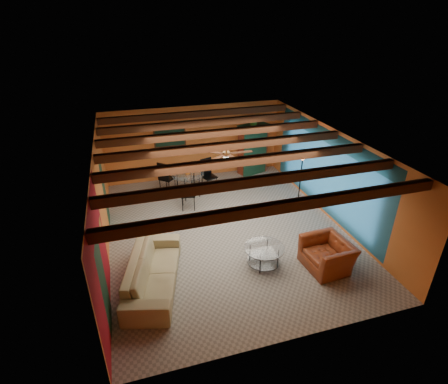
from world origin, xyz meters
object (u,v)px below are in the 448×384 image
object	(u,v)px
sofa	(153,272)
potted_plant	(254,119)
armoire	(253,150)
vase	(187,162)
floor_lamp	(300,181)
armchair	(327,254)
coffee_table	(264,256)
dining_table	(188,181)

from	to	relation	value
sofa	potted_plant	xyz separation A→B (m)	(4.45, 5.39, 1.73)
armoire	vase	distance (m)	3.09
armoire	floor_lamp	xyz separation A→B (m)	(0.45, -3.01, -0.02)
armoire	vase	xyz separation A→B (m)	(-2.80, -1.28, 0.31)
armchair	coffee_table	xyz separation A→B (m)	(-1.44, 0.53, -0.11)
sofa	dining_table	xyz separation A→B (m)	(1.65, 4.11, 0.19)
armoire	potted_plant	size ratio (longest dim) A/B	3.57
coffee_table	potted_plant	distance (m)	6.00
armchair	floor_lamp	bearing A→B (deg)	161.46
floor_lamp	sofa	bearing A→B (deg)	-154.02
floor_lamp	vase	size ratio (longest dim) A/B	9.06
dining_table	coffee_table	bearing A→B (deg)	-75.76
potted_plant	coffee_table	bearing A→B (deg)	-107.84
potted_plant	vase	xyz separation A→B (m)	(-2.80, -1.28, -0.87)
sofa	coffee_table	xyz separation A→B (m)	(2.70, -0.03, -0.12)
sofa	floor_lamp	size ratio (longest dim) A/B	1.43
sofa	coffee_table	distance (m)	2.70
potted_plant	armoire	bearing A→B (deg)	0.00
dining_table	armoire	xyz separation A→B (m)	(2.80, 1.28, 0.36)
coffee_table	armoire	size ratio (longest dim) A/B	0.54
coffee_table	dining_table	size ratio (longest dim) A/B	0.46
armchair	dining_table	world-z (taller)	dining_table
armoire	potted_plant	world-z (taller)	potted_plant
armchair	floor_lamp	xyz separation A→B (m)	(0.76, 2.95, 0.54)
vase	potted_plant	bearing A→B (deg)	24.62
floor_lamp	potted_plant	size ratio (longest dim) A/B	3.49
sofa	potted_plant	world-z (taller)	potted_plant
coffee_table	dining_table	distance (m)	4.29
vase	armchair	bearing A→B (deg)	-62.01
dining_table	floor_lamp	xyz separation A→B (m)	(3.25, -1.73, 0.34)
armoire	vase	size ratio (longest dim) A/B	9.25
dining_table	armoire	size ratio (longest dim) A/B	1.18
sofa	armchair	world-z (taller)	sofa
vase	armoire	bearing A→B (deg)	24.62
vase	floor_lamp	bearing A→B (deg)	-27.98
coffee_table	vase	bearing A→B (deg)	104.24
armoire	floor_lamp	distance (m)	3.04
potted_plant	vase	distance (m)	3.20
coffee_table	potted_plant	size ratio (longest dim) A/B	1.93
coffee_table	dining_table	bearing A→B (deg)	104.24
armchair	coffee_table	distance (m)	1.54
coffee_table	potted_plant	bearing A→B (deg)	72.16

